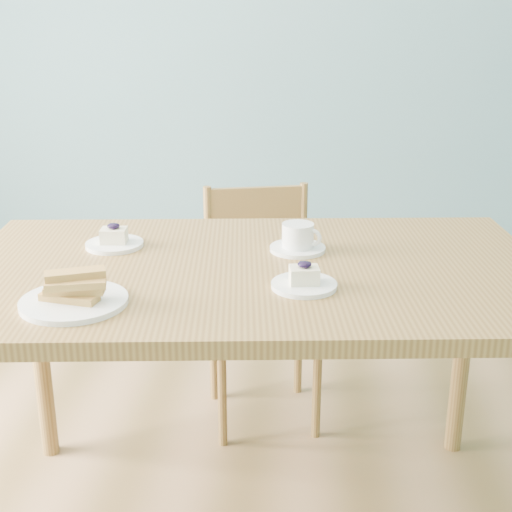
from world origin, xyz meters
TOP-DOWN VIEW (x-y plane):
  - room at (0.00, 0.00)m, footprint 5.01×5.01m
  - dining_table at (0.25, 0.16)m, footprint 1.63×1.04m
  - dining_chair at (0.22, 0.79)m, footprint 0.47×0.46m
  - cheesecake_plate_near at (0.38, 0.02)m, footprint 0.16×0.16m
  - cheesecake_plate_far at (-0.16, 0.29)m, footprint 0.16×0.16m
  - coffee_cup at (0.36, 0.29)m, footprint 0.16×0.16m
  - biscotti_plate at (-0.14, -0.13)m, footprint 0.25×0.25m

SIDE VIEW (x-z plane):
  - dining_chair at x=0.22m, z-range 0.01..0.87m
  - dining_table at x=0.25m, z-range 0.33..1.16m
  - cheesecake_plate_near at x=0.38m, z-range 0.81..0.88m
  - cheesecake_plate_far at x=-0.16m, z-range 0.81..0.88m
  - biscotti_plate at x=-0.14m, z-range 0.81..0.89m
  - coffee_cup at x=0.36m, z-range 0.82..0.90m
  - room at x=0.00m, z-range -0.01..2.71m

